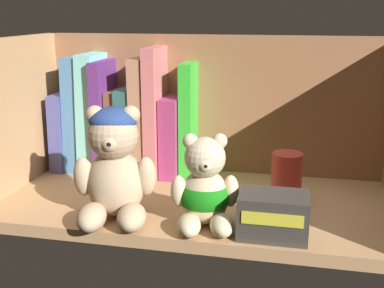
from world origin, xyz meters
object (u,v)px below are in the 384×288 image
(book_2, at_px, (96,112))
(teddy_bear_smaller, at_px, (205,190))
(pillar_candle, at_px, (286,177))
(book_6, at_px, (146,115))
(small_product_box, at_px, (273,215))
(book_3, at_px, (109,115))
(book_7, at_px, (159,111))
(book_9, at_px, (189,119))
(book_1, at_px, (80,113))
(book_4, at_px, (120,130))
(book_0, at_px, (68,129))
(book_8, at_px, (174,135))
(book_5, at_px, (132,129))
(teddy_bear_larger, at_px, (114,166))

(book_2, distance_m, teddy_bear_smaller, 0.36)
(book_2, bearing_deg, pillar_candle, -14.49)
(book_6, height_order, small_product_box, book_6)
(book_3, bearing_deg, book_6, 0.00)
(book_7, xyz_separation_m, book_9, (0.06, 0.00, -0.01))
(book_1, relative_size, book_4, 1.38)
(book_0, bearing_deg, book_8, 0.00)
(book_6, bearing_deg, book_9, 0.00)
(book_8, xyz_separation_m, teddy_bear_smaller, (0.10, -0.23, -0.02))
(book_2, xyz_separation_m, book_8, (0.16, 0.00, -0.04))
(book_9, bearing_deg, small_product_box, -54.19)
(book_4, distance_m, teddy_bear_smaller, 0.32)
(small_product_box, bearing_deg, book_6, 137.31)
(book_7, bearing_deg, teddy_bear_smaller, -59.41)
(book_7, distance_m, book_9, 0.06)
(book_8, height_order, pillar_candle, book_8)
(book_5, relative_size, teddy_bear_smaller, 1.19)
(book_0, height_order, book_6, book_6)
(book_8, bearing_deg, pillar_candle, -24.16)
(teddy_bear_larger, bearing_deg, book_9, 73.79)
(book_0, height_order, book_5, book_5)
(book_1, bearing_deg, pillar_candle, -13.39)
(small_product_box, bearing_deg, pillar_candle, 84.31)
(book_6, bearing_deg, book_3, 180.00)
(book_4, distance_m, book_5, 0.03)
(book_3, bearing_deg, book_0, 180.00)
(book_1, bearing_deg, teddy_bear_larger, -55.38)
(book_2, xyz_separation_m, book_3, (0.03, 0.00, -0.01))
(book_0, distance_m, book_6, 0.17)
(book_3, height_order, teddy_bear_larger, book_3)
(book_7, relative_size, book_9, 1.13)
(book_8, height_order, small_product_box, book_8)
(book_6, relative_size, book_8, 1.48)
(book_4, bearing_deg, book_0, 180.00)
(book_3, bearing_deg, book_8, 0.00)
(book_4, xyz_separation_m, book_5, (0.03, 0.00, 0.00))
(pillar_candle, bearing_deg, book_9, 152.49)
(book_1, bearing_deg, book_6, 0.00)
(book_1, xyz_separation_m, book_9, (0.23, 0.00, -0.00))
(book_8, bearing_deg, book_3, 180.00)
(small_product_box, bearing_deg, book_7, 134.24)
(book_1, height_order, small_product_box, book_1)
(book_3, distance_m, pillar_candle, 0.38)
(book_0, bearing_deg, book_6, 0.00)
(book_6, bearing_deg, book_4, 180.00)
(pillar_candle, bearing_deg, book_6, 160.42)
(teddy_bear_larger, relative_size, small_product_box, 1.79)
(book_3, height_order, teddy_bear_smaller, book_3)
(teddy_bear_larger, bearing_deg, book_1, 124.62)
(book_3, bearing_deg, pillar_candle, -15.58)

